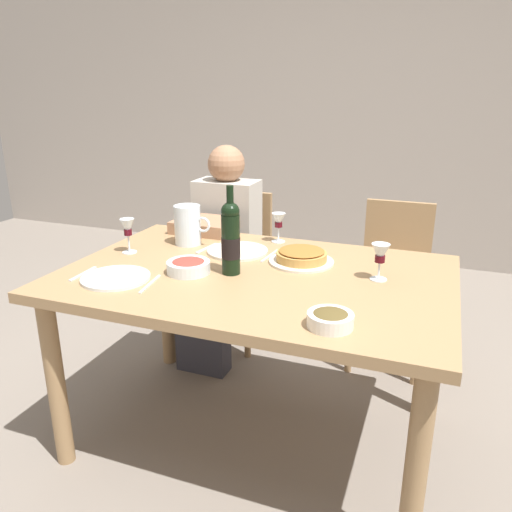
{
  "coord_description": "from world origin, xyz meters",
  "views": [
    {
      "loc": [
        0.65,
        -1.73,
        1.45
      ],
      "look_at": [
        -0.04,
        0.1,
        0.79
      ],
      "focal_mm": 35.34,
      "sensor_mm": 36.0,
      "label": 1
    }
  ],
  "objects_px": {
    "salad_bowl": "(188,266)",
    "diner_left": "(219,249)",
    "water_pitcher": "(188,227)",
    "olive_bowl": "(330,319)",
    "dining_table": "(256,294)",
    "baked_tart": "(301,256)",
    "wine_glass_left_diner": "(380,255)",
    "wine_glass_centre": "(128,229)",
    "wine_glass_right_diner": "(279,222)",
    "dinner_plate_left_setting": "(116,278)",
    "wine_bottle": "(231,238)",
    "chair_right": "(393,273)",
    "chair_left": "(236,257)",
    "dinner_plate_right_setting": "(238,251)"
  },
  "relations": [
    {
      "from": "baked_tart",
      "to": "olive_bowl",
      "type": "distance_m",
      "value": 0.59
    },
    {
      "from": "wine_glass_left_diner",
      "to": "wine_glass_right_diner",
      "type": "distance_m",
      "value": 0.61
    },
    {
      "from": "wine_bottle",
      "to": "baked_tart",
      "type": "bearing_deg",
      "value": 44.28
    },
    {
      "from": "salad_bowl",
      "to": "diner_left",
      "type": "height_order",
      "value": "diner_left"
    },
    {
      "from": "baked_tart",
      "to": "diner_left",
      "type": "height_order",
      "value": "diner_left"
    },
    {
      "from": "wine_bottle",
      "to": "olive_bowl",
      "type": "distance_m",
      "value": 0.58
    },
    {
      "from": "water_pitcher",
      "to": "olive_bowl",
      "type": "relative_size",
      "value": 1.28
    },
    {
      "from": "dining_table",
      "to": "wine_glass_centre",
      "type": "relative_size",
      "value": 9.82
    },
    {
      "from": "baked_tart",
      "to": "dinner_plate_left_setting",
      "type": "bearing_deg",
      "value": -144.53
    },
    {
      "from": "water_pitcher",
      "to": "wine_glass_right_diner",
      "type": "distance_m",
      "value": 0.42
    },
    {
      "from": "wine_bottle",
      "to": "dinner_plate_left_setting",
      "type": "relative_size",
      "value": 1.34
    },
    {
      "from": "dining_table",
      "to": "salad_bowl",
      "type": "xyz_separation_m",
      "value": [
        -0.25,
        -0.09,
        0.12
      ]
    },
    {
      "from": "wine_glass_right_diner",
      "to": "dinner_plate_right_setting",
      "type": "distance_m",
      "value": 0.26
    },
    {
      "from": "dining_table",
      "to": "water_pitcher",
      "type": "bearing_deg",
      "value": 149.9
    },
    {
      "from": "wine_glass_right_diner",
      "to": "wine_glass_centre",
      "type": "height_order",
      "value": "wine_glass_centre"
    },
    {
      "from": "wine_glass_left_diner",
      "to": "wine_glass_right_diner",
      "type": "height_order",
      "value": "wine_glass_left_diner"
    },
    {
      "from": "dinner_plate_right_setting",
      "to": "water_pitcher",
      "type": "bearing_deg",
      "value": 172.06
    },
    {
      "from": "olive_bowl",
      "to": "baked_tart",
      "type": "bearing_deg",
      "value": 114.17
    },
    {
      "from": "wine_bottle",
      "to": "diner_left",
      "type": "xyz_separation_m",
      "value": [
        -0.36,
        0.67,
        -0.29
      ]
    },
    {
      "from": "wine_glass_right_diner",
      "to": "salad_bowl",
      "type": "bearing_deg",
      "value": -111.14
    },
    {
      "from": "wine_glass_right_diner",
      "to": "chair_right",
      "type": "xyz_separation_m",
      "value": [
        0.5,
        0.49,
        -0.36
      ]
    },
    {
      "from": "water_pitcher",
      "to": "diner_left",
      "type": "bearing_deg",
      "value": 93.87
    },
    {
      "from": "baked_tart",
      "to": "olive_bowl",
      "type": "relative_size",
      "value": 1.89
    },
    {
      "from": "olive_bowl",
      "to": "diner_left",
      "type": "height_order",
      "value": "diner_left"
    },
    {
      "from": "baked_tart",
      "to": "wine_glass_left_diner",
      "type": "relative_size",
      "value": 1.9
    },
    {
      "from": "dinner_plate_right_setting",
      "to": "diner_left",
      "type": "height_order",
      "value": "diner_left"
    },
    {
      "from": "wine_glass_right_diner",
      "to": "water_pitcher",
      "type": "bearing_deg",
      "value": -154.86
    },
    {
      "from": "wine_glass_centre",
      "to": "chair_left",
      "type": "relative_size",
      "value": 0.18
    },
    {
      "from": "wine_bottle",
      "to": "salad_bowl",
      "type": "bearing_deg",
      "value": -161.65
    },
    {
      "from": "wine_bottle",
      "to": "wine_glass_centre",
      "type": "xyz_separation_m",
      "value": [
        -0.52,
        0.08,
        -0.04
      ]
    },
    {
      "from": "salad_bowl",
      "to": "diner_left",
      "type": "bearing_deg",
      "value": 105.76
    },
    {
      "from": "chair_left",
      "to": "diner_left",
      "type": "distance_m",
      "value": 0.26
    },
    {
      "from": "olive_bowl",
      "to": "dinner_plate_right_setting",
      "type": "height_order",
      "value": "olive_bowl"
    },
    {
      "from": "baked_tart",
      "to": "wine_glass_right_diner",
      "type": "bearing_deg",
      "value": 126.29
    },
    {
      "from": "salad_bowl",
      "to": "dining_table",
      "type": "bearing_deg",
      "value": 20.72
    },
    {
      "from": "wine_glass_right_diner",
      "to": "dinner_plate_left_setting",
      "type": "xyz_separation_m",
      "value": [
        -0.42,
        -0.68,
        -0.09
      ]
    },
    {
      "from": "wine_glass_centre",
      "to": "dinner_plate_left_setting",
      "type": "distance_m",
      "value": 0.34
    },
    {
      "from": "wine_glass_left_diner",
      "to": "chair_left",
      "type": "bearing_deg",
      "value": 139.39
    },
    {
      "from": "dining_table",
      "to": "wine_glass_centre",
      "type": "distance_m",
      "value": 0.64
    },
    {
      "from": "water_pitcher",
      "to": "chair_right",
      "type": "relative_size",
      "value": 0.21
    },
    {
      "from": "olive_bowl",
      "to": "dinner_plate_right_setting",
      "type": "xyz_separation_m",
      "value": [
        -0.54,
        0.57,
        -0.02
      ]
    },
    {
      "from": "olive_bowl",
      "to": "wine_glass_right_diner",
      "type": "relative_size",
      "value": 1.03
    },
    {
      "from": "dining_table",
      "to": "water_pitcher",
      "type": "height_order",
      "value": "water_pitcher"
    },
    {
      "from": "dining_table",
      "to": "olive_bowl",
      "type": "distance_m",
      "value": 0.54
    },
    {
      "from": "wine_bottle",
      "to": "chair_right",
      "type": "xyz_separation_m",
      "value": [
        0.54,
        0.95,
        -0.41
      ]
    },
    {
      "from": "salad_bowl",
      "to": "wine_glass_centre",
      "type": "height_order",
      "value": "wine_glass_centre"
    },
    {
      "from": "water_pitcher",
      "to": "olive_bowl",
      "type": "xyz_separation_m",
      "value": [
        0.8,
        -0.61,
        -0.05
      ]
    },
    {
      "from": "wine_bottle",
      "to": "chair_left",
      "type": "height_order",
      "value": "wine_bottle"
    },
    {
      "from": "water_pitcher",
      "to": "olive_bowl",
      "type": "bearing_deg",
      "value": -37.13
    },
    {
      "from": "wine_glass_left_diner",
      "to": "chair_right",
      "type": "relative_size",
      "value": 0.16
    }
  ]
}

